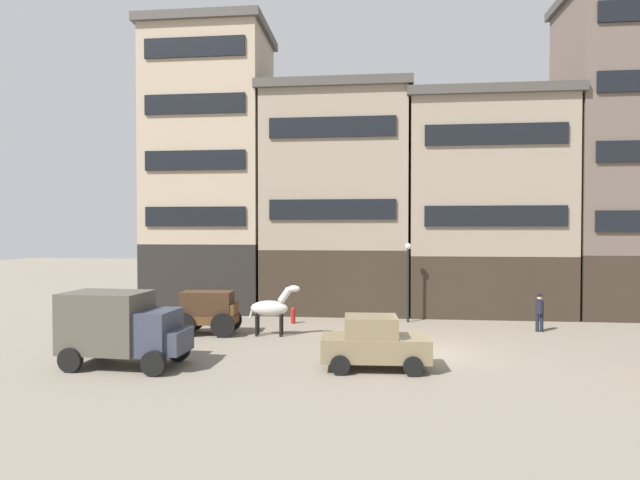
{
  "coord_description": "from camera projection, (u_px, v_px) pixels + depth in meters",
  "views": [
    {
      "loc": [
        -2.23,
        -19.61,
        4.82
      ],
      "look_at": [
        -4.43,
        2.04,
        4.37
      ],
      "focal_mm": 28.03,
      "sensor_mm": 36.0,
      "label": 1
    }
  ],
  "objects": [
    {
      "name": "streetlamp_curbside",
      "position": [
        408.0,
        271.0,
        25.95
      ],
      "size": [
        0.32,
        0.32,
        4.12
      ],
      "color": "black",
      "rests_on": "ground_plane"
    },
    {
      "name": "building_far_right",
      "position": [
        627.0,
        152.0,
        28.08
      ],
      "size": [
        7.14,
        5.81,
        18.26
      ],
      "color": "#33281E",
      "rests_on": "ground_plane"
    },
    {
      "name": "building_center_left",
      "position": [
        335.0,
        200.0,
        29.8
      ],
      "size": [
        8.72,
        5.81,
        13.12
      ],
      "color": "#33281E",
      "rests_on": "ground_plane"
    },
    {
      "name": "cargo_wagon",
      "position": [
        208.0,
        309.0,
        22.94
      ],
      "size": [
        2.96,
        1.61,
        1.98
      ],
      "color": "brown",
      "rests_on": "ground_plane"
    },
    {
      "name": "ground_plane",
      "position": [
        428.0,
        354.0,
        19.38
      ],
      "size": [
        120.0,
        120.0,
        0.0
      ],
      "primitive_type": "plane",
      "color": "slate"
    },
    {
      "name": "sedan_dark",
      "position": [
        374.0,
        343.0,
        17.25
      ],
      "size": [
        3.76,
        1.98,
        1.83
      ],
      "color": "#7A6B4C",
      "rests_on": "ground_plane"
    },
    {
      "name": "building_center_right",
      "position": [
        484.0,
        204.0,
        28.94
      ],
      "size": [
        9.22,
        5.81,
        12.49
      ],
      "color": "#33281E",
      "rests_on": "ground_plane"
    },
    {
      "name": "building_far_left",
      "position": [
        210.0,
        168.0,
        30.53
      ],
      "size": [
        7.36,
        5.81,
        17.04
      ],
      "color": "black",
      "rests_on": "ground_plane"
    },
    {
      "name": "delivery_truck_far",
      "position": [
        122.0,
        326.0,
        17.55
      ],
      "size": [
        4.43,
        2.32,
        2.62
      ],
      "color": "#333847",
      "rests_on": "ground_plane"
    },
    {
      "name": "draft_horse",
      "position": [
        271.0,
        308.0,
        22.65
      ],
      "size": [
        2.35,
        0.67,
        2.3
      ],
      "color": "beige",
      "rests_on": "ground_plane"
    },
    {
      "name": "pedestrian_officer",
      "position": [
        540.0,
        311.0,
        23.53
      ],
      "size": [
        0.5,
        0.5,
        1.79
      ],
      "color": "black",
      "rests_on": "ground_plane"
    },
    {
      "name": "fire_hydrant_curbside",
      "position": [
        293.0,
        315.0,
        25.63
      ],
      "size": [
        0.24,
        0.24,
        0.83
      ],
      "color": "maroon",
      "rests_on": "ground_plane"
    }
  ]
}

